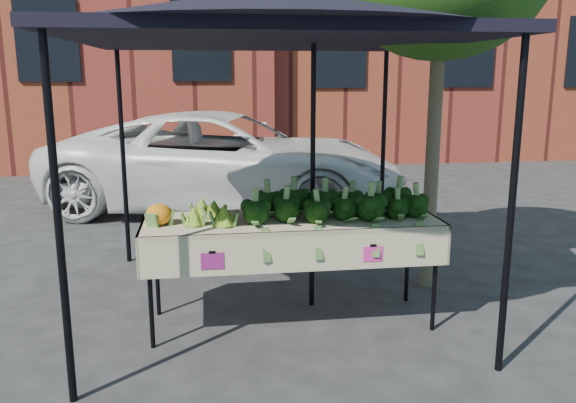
% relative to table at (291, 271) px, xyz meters
% --- Properties ---
extents(ground, '(90.00, 90.00, 0.00)m').
position_rel_table_xyz_m(ground, '(-0.21, -0.09, -0.45)').
color(ground, '#262628').
extents(table, '(2.40, 0.81, 0.90)m').
position_rel_table_xyz_m(table, '(0.00, 0.00, 0.00)').
color(table, '#C6B090').
rests_on(table, ground).
extents(canopy, '(3.16, 3.16, 2.74)m').
position_rel_table_xyz_m(canopy, '(-0.11, 0.43, 0.92)').
color(canopy, black).
rests_on(canopy, ground).
extents(broccoli_heap, '(1.55, 0.58, 0.27)m').
position_rel_table_xyz_m(broccoli_heap, '(0.36, 0.03, 0.59)').
color(broccoli_heap, black).
rests_on(broccoli_heap, table).
extents(romanesco_cluster, '(0.44, 0.58, 0.21)m').
position_rel_table_xyz_m(romanesco_cluster, '(-0.66, 0.04, 0.56)').
color(romanesco_cluster, '#94A432').
rests_on(romanesco_cluster, table).
extents(cauliflower_pair, '(0.21, 0.21, 0.19)m').
position_rel_table_xyz_m(cauliflower_pair, '(-1.05, -0.05, 0.55)').
color(cauliflower_pair, orange).
rests_on(cauliflower_pair, table).
extents(vehicle, '(2.12, 2.80, 5.39)m').
position_rel_table_xyz_m(vehicle, '(-0.37, 4.32, 2.25)').
color(vehicle, white).
rests_on(vehicle, ground).
extents(street_tree, '(1.93, 1.93, 3.80)m').
position_rel_table_xyz_m(street_tree, '(1.45, 0.69, 1.45)').
color(street_tree, '#1E4C14').
rests_on(street_tree, ground).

